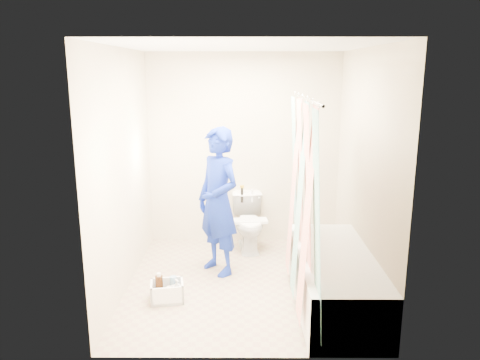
{
  "coord_description": "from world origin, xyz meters",
  "views": [
    {
      "loc": [
        -0.02,
        -4.52,
        2.19
      ],
      "look_at": [
        -0.04,
        0.44,
        1.01
      ],
      "focal_mm": 35.0,
      "sensor_mm": 36.0,
      "label": 1
    }
  ],
  "objects_px": {
    "toilet": "(249,223)",
    "cleaning_caddy": "(168,292)",
    "bathtub": "(334,277)",
    "plumber": "(218,202)"
  },
  "relations": [
    {
      "from": "bathtub",
      "to": "cleaning_caddy",
      "type": "distance_m",
      "value": 1.6
    },
    {
      "from": "bathtub",
      "to": "plumber",
      "type": "xyz_separation_m",
      "value": [
        -1.13,
        0.74,
        0.54
      ]
    },
    {
      "from": "toilet",
      "to": "cleaning_caddy",
      "type": "distance_m",
      "value": 1.6
    },
    {
      "from": "toilet",
      "to": "cleaning_caddy",
      "type": "height_order",
      "value": "toilet"
    },
    {
      "from": "bathtub",
      "to": "toilet",
      "type": "height_order",
      "value": "toilet"
    },
    {
      "from": "toilet",
      "to": "plumber",
      "type": "bearing_deg",
      "value": -122.47
    },
    {
      "from": "plumber",
      "to": "cleaning_caddy",
      "type": "distance_m",
      "value": 1.09
    },
    {
      "from": "bathtub",
      "to": "plumber",
      "type": "relative_size",
      "value": 1.09
    },
    {
      "from": "toilet",
      "to": "plumber",
      "type": "xyz_separation_m",
      "value": [
        -0.35,
        -0.68,
        0.46
      ]
    },
    {
      "from": "toilet",
      "to": "cleaning_caddy",
      "type": "bearing_deg",
      "value": -126.12
    }
  ]
}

